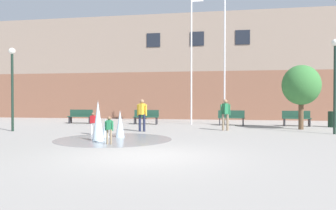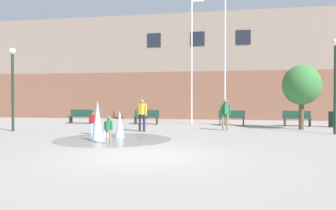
% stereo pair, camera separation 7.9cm
% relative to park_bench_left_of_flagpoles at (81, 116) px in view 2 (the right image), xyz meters
% --- Properties ---
extents(ground_plane, '(100.00, 100.00, 0.00)m').
position_rel_park_bench_left_of_flagpoles_xyz_m(ground_plane, '(7.18, -11.35, -0.48)').
color(ground_plane, gray).
extents(library_building, '(36.00, 6.05, 8.44)m').
position_rel_park_bench_left_of_flagpoles_xyz_m(library_building, '(7.18, 8.60, 3.74)').
color(library_building, brown).
rests_on(library_building, ground).
extents(splash_fountain, '(4.62, 4.62, 1.54)m').
position_rel_park_bench_left_of_flagpoles_xyz_m(splash_fountain, '(4.79, -7.82, 0.02)').
color(splash_fountain, gray).
rests_on(splash_fountain, ground).
extents(park_bench_left_of_flagpoles, '(1.60, 0.44, 0.91)m').
position_rel_park_bench_left_of_flagpoles_xyz_m(park_bench_left_of_flagpoles, '(0.00, 0.00, 0.00)').
color(park_bench_left_of_flagpoles, '#28282D').
rests_on(park_bench_left_of_flagpoles, ground).
extents(park_bench_center, '(1.60, 0.44, 0.91)m').
position_rel_park_bench_left_of_flagpoles_xyz_m(park_bench_center, '(4.41, 0.07, 0.00)').
color(park_bench_center, '#28282D').
rests_on(park_bench_center, ground).
extents(park_bench_near_trashcan, '(1.60, 0.44, 0.91)m').
position_rel_park_bench_left_of_flagpoles_xyz_m(park_bench_near_trashcan, '(9.75, 0.12, 0.00)').
color(park_bench_near_trashcan, '#28282D').
rests_on(park_bench_near_trashcan, ground).
extents(park_bench_far_right, '(1.60, 0.44, 0.91)m').
position_rel_park_bench_left_of_flagpoles_xyz_m(park_bench_far_right, '(13.54, 0.14, 0.00)').
color(park_bench_far_right, '#28282D').
rests_on(park_bench_far_right, ground).
extents(child_running, '(0.31, 0.15, 0.99)m').
position_rel_park_bench_left_of_flagpoles_xyz_m(child_running, '(3.51, -6.28, 0.10)').
color(child_running, silver).
rests_on(child_running, ground).
extents(teen_by_trashcan, '(0.50, 0.39, 1.59)m').
position_rel_park_bench_left_of_flagpoles_xyz_m(teen_by_trashcan, '(9.39, -3.33, 0.45)').
color(teen_by_trashcan, '#89755B').
rests_on(teen_by_trashcan, ground).
extents(child_in_fountain, '(0.31, 0.21, 0.99)m').
position_rel_park_bench_left_of_flagpoles_xyz_m(child_in_fountain, '(5.36, -9.24, 0.10)').
color(child_in_fountain, '#89755B').
rests_on(child_in_fountain, ground).
extents(adult_watching, '(0.50, 0.38, 1.59)m').
position_rel_park_bench_left_of_flagpoles_xyz_m(adult_watching, '(5.34, -4.55, 0.45)').
color(adult_watching, '#1E233D').
rests_on(adult_watching, ground).
extents(flagpole_left, '(0.80, 0.10, 8.60)m').
position_rel_park_bench_left_of_flagpoles_xyz_m(flagpole_left, '(7.29, 0.53, 4.07)').
color(flagpole_left, silver).
rests_on(flagpole_left, ground).
extents(flagpole_right, '(0.80, 0.10, 8.82)m').
position_rel_park_bench_left_of_flagpoles_xyz_m(flagpole_right, '(9.36, 0.53, 4.19)').
color(flagpole_right, silver).
rests_on(flagpole_right, ground).
extents(lamp_post_left_lane, '(0.32, 0.32, 4.14)m').
position_rel_park_bench_left_of_flagpoles_xyz_m(lamp_post_left_lane, '(-1.05, -5.51, 2.20)').
color(lamp_post_left_lane, '#192D23').
rests_on(lamp_post_left_lane, ground).
extents(lamp_post_right_lane, '(0.32, 0.32, 4.32)m').
position_rel_park_bench_left_of_flagpoles_xyz_m(lamp_post_right_lane, '(14.29, -4.24, 2.30)').
color(lamp_post_right_lane, '#192D23').
rests_on(lamp_post_right_lane, ground).
extents(trash_can, '(0.56, 0.56, 0.90)m').
position_rel_park_bench_left_of_flagpoles_xyz_m(trash_can, '(15.45, -0.22, -0.03)').
color(trash_can, '#193323').
rests_on(trash_can, ground).
extents(street_tree_near_building, '(1.97, 1.97, 3.39)m').
position_rel_park_bench_left_of_flagpoles_xyz_m(street_tree_near_building, '(13.32, -2.03, 1.85)').
color(street_tree_near_building, brown).
rests_on(street_tree_near_building, ground).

